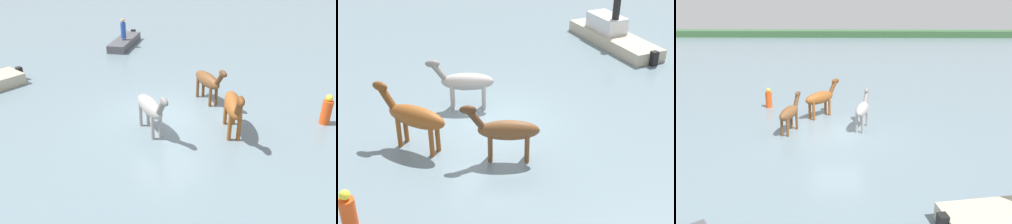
# 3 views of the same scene
# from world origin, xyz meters

# --- Properties ---
(ground_plane) EXTENTS (151.40, 151.40, 0.00)m
(ground_plane) POSITION_xyz_m (0.00, 0.00, 0.00)
(ground_plane) COLOR slate
(horse_chestnut_trailing) EXTENTS (0.90, 2.24, 1.73)m
(horse_chestnut_trailing) POSITION_xyz_m (1.17, 0.51, 0.95)
(horse_chestnut_trailing) COLOR #9E9993
(horse_chestnut_trailing) RESTS_ON ground_plane
(horse_pinto_flank) EXTENTS (1.86, 2.06, 1.87)m
(horse_pinto_flank) POSITION_xyz_m (-0.94, 2.33, 1.03)
(horse_pinto_flank) COLOR brown
(horse_pinto_flank) RESTS_ON ground_plane
(horse_dun_straggler) EXTENTS (0.91, 2.17, 1.68)m
(horse_dun_straggler) POSITION_xyz_m (-2.15, -0.03, 0.93)
(horse_dun_straggler) COLOR brown
(horse_dun_straggler) RESTS_ON ground_plane
(boat_skiff_near) EXTENTS (5.52, 2.39, 1.36)m
(boat_skiff_near) POSITION_xyz_m (5.73, -7.01, 0.32)
(boat_skiff_near) COLOR #B7AD93
(boat_skiff_near) RESTS_ON ground_plane
(person_spotter_bow) EXTENTS (0.32, 0.32, 1.19)m
(person_spotter_bow) POSITION_xyz_m (5.58, -6.99, 1.76)
(person_spotter_bow) COLOR black
(person_spotter_bow) RESTS_ON boat_skiff_near
(buoy_channel_marker) EXTENTS (0.36, 0.36, 1.14)m
(buoy_channel_marker) POSITION_xyz_m (-4.08, 4.03, 0.51)
(buoy_channel_marker) COLOR #E54C19
(buoy_channel_marker) RESTS_ON ground_plane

